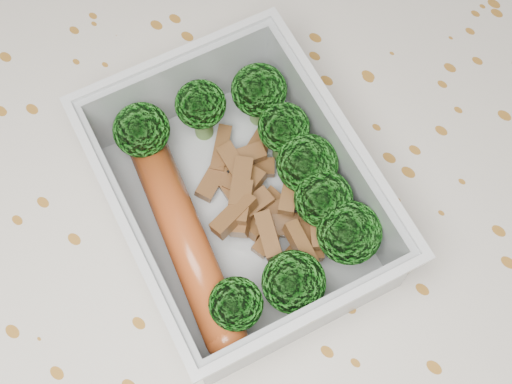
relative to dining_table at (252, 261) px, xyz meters
The scene contains 6 objects.
dining_table is the anchor object (origin of this frame).
tablecloth 0.05m from the dining_table, ahead, with size 1.46×0.96×0.19m.
lunch_container 0.11m from the dining_table, 151.77° to the right, with size 0.22×0.20×0.06m.
broccoli_florets 0.13m from the dining_table, 77.29° to the left, with size 0.17×0.14×0.05m.
meat_pile 0.11m from the dining_table, 80.46° to the left, with size 0.11×0.08×0.03m.
sausage 0.12m from the dining_table, 113.22° to the right, with size 0.14×0.08×0.02m.
Camera 1 is at (0.10, -0.12, 1.17)m, focal length 50.00 mm.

